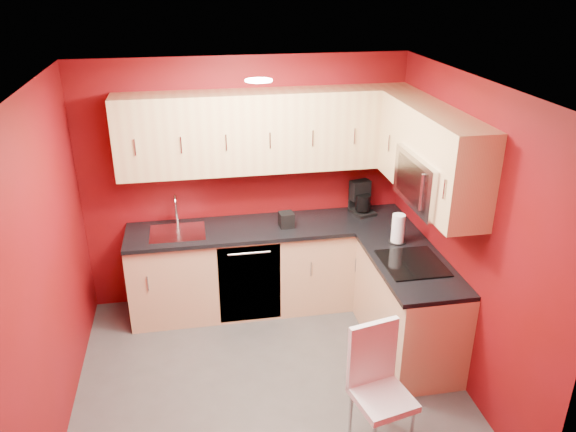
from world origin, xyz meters
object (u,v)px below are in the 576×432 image
object	(u,v)px
microwave	(434,181)
coffee_maker	(363,198)
napkin_holder	(286,220)
paper_towel	(398,229)
sink	(177,228)
dining_chair	(383,392)

from	to	relation	value
microwave	coffee_maker	bearing A→B (deg)	101.11
coffee_maker	napkin_holder	size ratio (longest dim) A/B	2.28
paper_towel	coffee_maker	bearing A→B (deg)	99.68
coffee_maker	paper_towel	world-z (taller)	coffee_maker
coffee_maker	paper_towel	size ratio (longest dim) A/B	1.21
sink	coffee_maker	xyz separation A→B (m)	(1.88, 0.11, 0.13)
dining_chair	coffee_maker	bearing A→B (deg)	64.93
sink	dining_chair	bearing A→B (deg)	-55.21
microwave	paper_towel	xyz separation A→B (m)	(-0.10, 0.42, -0.61)
sink	coffee_maker	distance (m)	1.88
microwave	paper_towel	size ratio (longest dim) A/B	2.75
napkin_holder	coffee_maker	bearing A→B (deg)	12.13
microwave	napkin_holder	bearing A→B (deg)	138.26
dining_chair	sink	bearing A→B (deg)	112.36
napkin_holder	paper_towel	xyz separation A→B (m)	(0.95, -0.52, 0.06)
microwave	paper_towel	world-z (taller)	microwave
microwave	coffee_maker	xyz separation A→B (m)	(-0.22, 1.11, -0.58)
sink	napkin_holder	xyz separation A→B (m)	(1.05, -0.07, 0.04)
coffee_maker	dining_chair	distance (m)	2.26
microwave	dining_chair	bearing A→B (deg)	-124.44
dining_chair	napkin_holder	bearing A→B (deg)	87.81
coffee_maker	dining_chair	bearing A→B (deg)	-117.94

